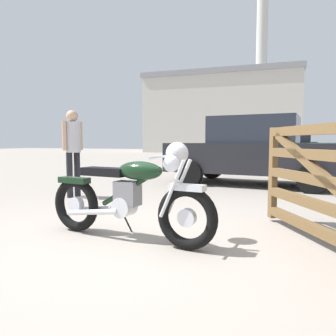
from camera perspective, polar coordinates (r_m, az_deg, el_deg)
name	(u,v)px	position (r m, az deg, el deg)	size (l,w,h in m)	color
ground_plane	(138,242)	(3.48, -5.32, -13.09)	(80.00, 80.00, 0.00)	gray
vintage_motorcycle	(131,195)	(3.47, -6.56, -4.79)	(2.08, 0.73, 1.07)	black
bystander	(73,144)	(6.36, -16.70, 4.13)	(0.30, 0.45, 1.66)	black
blue_hatchback_right	(254,151)	(8.14, 15.17, 2.96)	(4.35, 2.24, 1.67)	black
dark_sedan_left	(264,144)	(16.32, 16.86, 4.09)	(4.93, 2.57, 1.74)	black
industrial_building	(224,114)	(34.57, 10.02, 9.52)	(15.41, 9.79, 15.28)	beige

